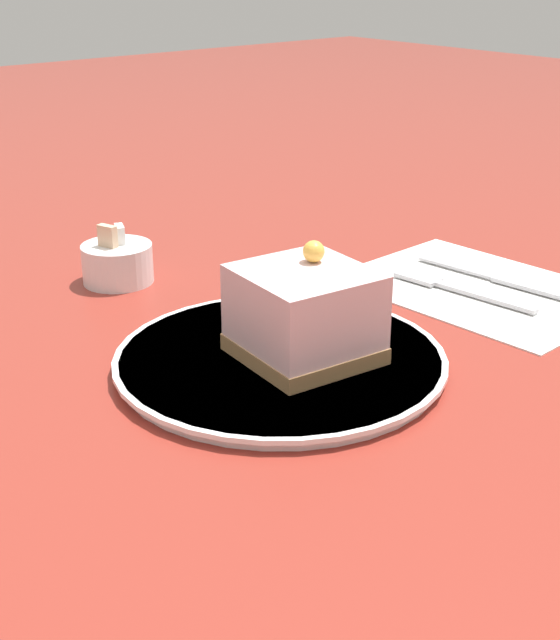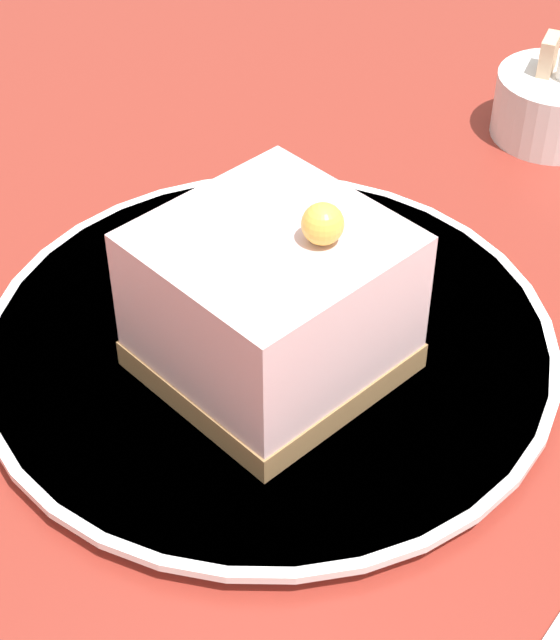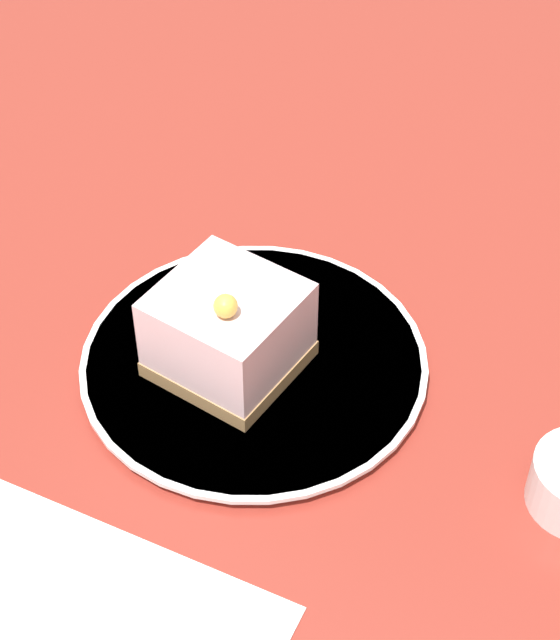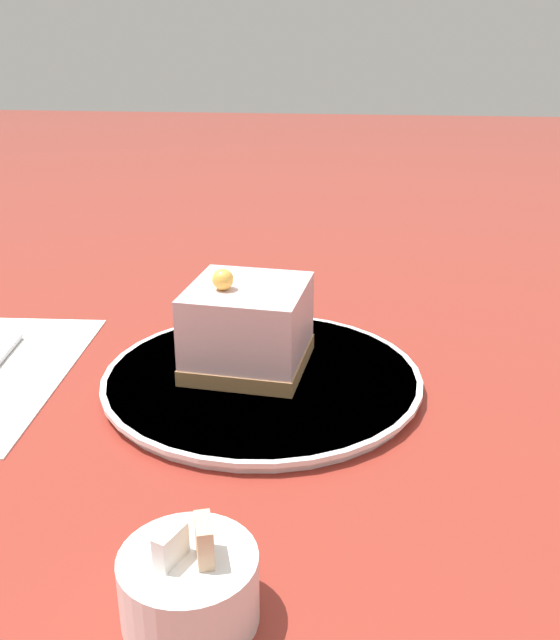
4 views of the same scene
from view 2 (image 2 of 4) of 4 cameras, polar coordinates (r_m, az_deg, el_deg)
ground_plane at (r=0.50m, az=-4.47°, el=-3.06°), size 4.00×4.00×0.00m
plate at (r=0.50m, az=-0.57°, el=-1.26°), size 0.27×0.27×0.01m
cake_slice at (r=0.46m, az=-0.43°, el=0.88°), size 0.11×0.11×0.09m
sugar_bowl at (r=0.67m, az=14.39°, el=11.09°), size 0.07×0.07×0.06m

